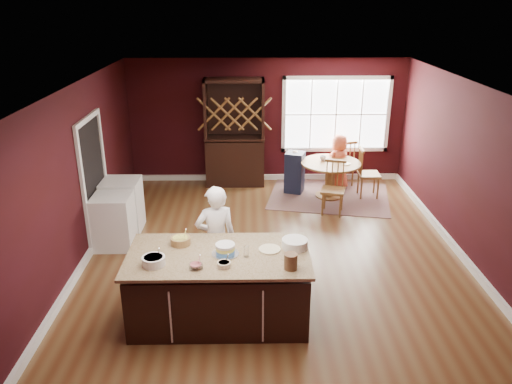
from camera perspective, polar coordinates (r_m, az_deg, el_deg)
The scene contains 27 objects.
room_shell at distance 7.66m, azimuth 2.24°, elevation 2.02°, with size 7.00×7.00×7.00m.
window at distance 11.11m, azimuth 9.12°, elevation 8.75°, with size 2.36×0.10×1.66m, color white, non-canonical shape.
doorway at distance 8.70m, azimuth -17.94°, elevation 1.11°, with size 0.08×1.26×2.13m, color white, non-canonical shape.
kitchen_island at distance 6.49m, azimuth -4.22°, elevation -10.85°, with size 2.27×1.19×0.92m.
dining_table at distance 10.33m, azimuth 8.49°, elevation 2.24°, with size 1.21×1.21×0.75m.
baker at distance 6.93m, azimuth -4.60°, elevation -5.37°, with size 0.57×0.37×1.56m, color white.
layer_cake at distance 6.21m, azimuth -3.54°, elevation -6.54°, with size 0.34×0.34×0.14m, color white, non-canonical shape.
bowl_blue at distance 6.10m, azimuth -11.63°, elevation -7.71°, with size 0.28×0.28×0.11m, color white.
bowl_yellow at distance 6.51m, azimuth -8.60°, elevation -5.54°, with size 0.26×0.26×0.10m, color #9D8543.
bowl_pink at distance 5.95m, azimuth -6.88°, elevation -8.42°, with size 0.17×0.17×0.06m, color white.
bowl_olive at distance 5.96m, azimuth -3.68°, elevation -8.26°, with size 0.16×0.16×0.06m, color beige.
drinking_glass at distance 6.14m, azimuth -1.11°, elevation -6.84°, with size 0.07×0.07×0.14m, color white.
dinner_plate at distance 6.32m, azimuth 1.57°, elevation -6.56°, with size 0.28×0.28×0.02m, color beige.
white_tub at distance 6.38m, azimuth 4.45°, elevation -5.88°, with size 0.33×0.33×0.11m, color white.
stoneware_crock at distance 5.89m, azimuth 3.99°, elevation -7.91°, with size 0.16×0.16×0.19m, color #55301D.
rug at distance 10.52m, azimuth 8.34°, elevation -0.48°, with size 2.41×1.86×0.01m, color brown.
chair_east at distance 10.50m, azimuth 12.80°, elevation 2.22°, with size 0.45×0.42×1.06m, color #9C5C32, non-canonical shape.
chair_south at distance 9.54m, azimuth 8.81°, elevation 0.45°, with size 0.44×0.41×1.04m, color olive, non-canonical shape.
chair_north at distance 11.06m, azimuth 9.90°, elevation 3.39°, with size 0.44×0.42×1.04m, color #9C6425, non-canonical shape.
seated_woman at distance 10.75m, azimuth 9.45°, elevation 3.35°, with size 0.59×0.39×1.21m, color #BB4C30.
high_chair at distance 10.53m, azimuth 4.44°, elevation 2.34°, with size 0.37×0.37×0.91m, color black, non-canonical shape.
toddler at distance 10.48m, azimuth 4.22°, elevation 4.29°, with size 0.18×0.14×0.26m, color #8CA5BF, non-canonical shape.
table_plate at distance 10.21m, azimuth 10.25°, elevation 3.21°, with size 0.19×0.19×0.01m, color beige.
table_cup at distance 10.35m, azimuth 7.65°, elevation 3.85°, with size 0.12×0.12×0.10m, color white.
hutch at distance 10.79m, azimuth -2.45°, elevation 6.74°, with size 1.26×0.53×2.32m, color #3B2416.
washer at distance 8.54m, azimuth -15.96°, elevation -3.25°, with size 0.62×0.60×0.89m, color silver.
dryer at distance 9.10m, azimuth -15.01°, elevation -1.46°, with size 0.64×0.62×0.93m, color silver.
Camera 1 is at (-0.42, -7.21, 3.90)m, focal length 35.00 mm.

